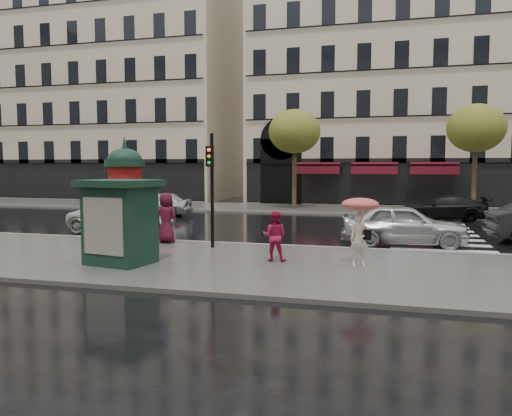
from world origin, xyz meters
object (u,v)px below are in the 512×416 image
(woman_red, at_px, (275,236))
(traffic_light, at_px, (211,179))
(man_burgundy, at_px, (166,218))
(car_white, at_px, (122,218))
(woman_umbrella, at_px, (360,220))
(car_far_silver, at_px, (156,204))
(car_silver, at_px, (404,225))
(newsstand, at_px, (120,221))
(morris_column, at_px, (125,192))
(car_black, at_px, (443,208))

(woman_red, relative_size, traffic_light, 0.38)
(woman_red, bearing_deg, traffic_light, -34.33)
(man_burgundy, relative_size, car_white, 0.40)
(woman_umbrella, xyz_separation_m, traffic_light, (-5.14, 1.80, 1.07))
(man_burgundy, xyz_separation_m, car_far_silver, (-5.38, 9.87, -0.31))
(car_silver, distance_m, car_white, 12.05)
(man_burgundy, height_order, traffic_light, traffic_light)
(woman_umbrella, distance_m, traffic_light, 5.55)
(newsstand, bearing_deg, traffic_light, 63.96)
(woman_umbrella, relative_size, traffic_light, 0.51)
(woman_umbrella, height_order, newsstand, newsstand)
(morris_column, xyz_separation_m, car_white, (-2.13, 3.38, -1.36))
(woman_red, bearing_deg, newsstand, 19.12)
(traffic_light, height_order, car_silver, traffic_light)
(woman_umbrella, bearing_deg, car_white, 153.14)
(woman_umbrella, relative_size, man_burgundy, 1.09)
(car_silver, bearing_deg, woman_umbrella, 160.38)
(car_white, bearing_deg, traffic_light, -124.72)
(newsstand, xyz_separation_m, car_silver, (8.06, 6.35, -0.60))
(woman_red, relative_size, newsstand, 0.62)
(man_burgundy, bearing_deg, car_white, -29.37)
(woman_umbrella, xyz_separation_m, man_burgundy, (-7.17, 2.47, -0.40))
(car_white, height_order, car_far_silver, car_far_silver)
(car_silver, height_order, car_black, car_silver)
(traffic_light, xyz_separation_m, car_white, (-5.59, 3.63, -1.87))
(newsstand, bearing_deg, man_burgundy, 96.08)
(car_far_silver, bearing_deg, woman_red, 31.87)
(morris_column, distance_m, traffic_light, 3.50)
(woman_umbrella, bearing_deg, woman_red, 178.68)
(car_far_silver, bearing_deg, morris_column, 13.61)
(woman_umbrella, height_order, car_far_silver, woman_umbrella)
(woman_red, relative_size, car_silver, 0.33)
(car_black, bearing_deg, man_burgundy, -43.33)
(woman_red, bearing_deg, car_silver, -129.43)
(man_burgundy, height_order, car_silver, man_burgundy)
(woman_red, relative_size, car_far_silver, 0.35)
(woman_umbrella, distance_m, newsstand, 6.91)
(woman_red, xyz_separation_m, man_burgundy, (-4.67, 2.42, 0.17))
(newsstand, bearing_deg, car_silver, 38.22)
(traffic_light, relative_size, car_white, 0.85)
(man_burgundy, height_order, newsstand, newsstand)
(newsstand, bearing_deg, woman_umbrella, 12.47)
(man_burgundy, xyz_separation_m, car_white, (-3.56, 2.96, -0.39))
(traffic_light, bearing_deg, newsstand, -116.04)
(morris_column, bearing_deg, woman_umbrella, -13.42)
(man_burgundy, height_order, car_black, man_burgundy)
(woman_red, bearing_deg, car_far_silver, -51.67)
(traffic_light, height_order, car_far_silver, traffic_light)
(woman_umbrella, height_order, man_burgundy, woman_umbrella)
(car_white, bearing_deg, car_black, -59.67)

